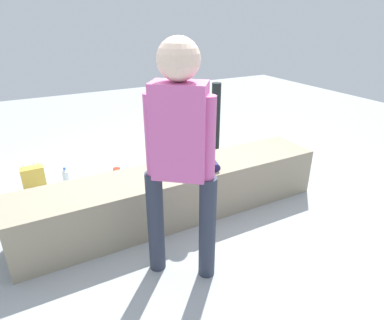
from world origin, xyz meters
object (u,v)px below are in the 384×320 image
Objects in this scene: party_cup_red at (117,172)px; handbag_black_leather at (196,145)px; water_bottle_far_side at (54,203)px; child_seated at (202,145)px; water_bottle_near_gift at (66,177)px; cake_box_white at (123,185)px; adult_standing at (180,147)px; cake_plate at (181,169)px; gift_bag at (34,178)px.

handbag_black_leather is (1.19, 0.15, 0.08)m from party_cup_red.
water_bottle_far_side reaches higher than party_cup_red.
water_bottle_near_gift is (-1.13, 1.17, -0.60)m from child_seated.
child_seated is at bearing -64.49° from party_cup_red.
handbag_black_leather is at bearing 24.41° from cake_box_white.
handbag_black_leather reaches higher than cake_box_white.
handbag_black_leather is at bearing 3.86° from water_bottle_near_gift.
handbag_black_leather is at bearing 58.66° from adult_standing.
cake_plate is 1.03× the size of water_bottle_near_gift.
cake_box_white is (0.86, -0.49, -0.07)m from gift_bag.
child_seated is at bearing 50.90° from adult_standing.
adult_standing is 2.29m from gift_bag.
adult_standing is at bearing -88.79° from cake_box_white.
adult_standing is 1.71m from cake_box_white.
adult_standing is at bearing -64.93° from gift_bag.
adult_standing is 4.84× the size of handbag_black_leather.
party_cup_red is (0.58, -0.03, -0.05)m from water_bottle_near_gift.
handbag_black_leather is (1.24, 0.56, 0.06)m from cake_box_white.
party_cup_red is at bearing -172.66° from handbag_black_leather.
gift_bag is at bearing 172.04° from water_bottle_near_gift.
gift_bag is 1.49× the size of water_bottle_near_gift.
adult_standing reaches higher than cake_box_white.
child_seated reaches higher than water_bottle_near_gift.
water_bottle_near_gift is at bearing -176.14° from handbag_black_leather.
adult_standing is at bearing -121.34° from handbag_black_leather.
water_bottle_near_gift is 0.62× the size of handbag_black_leather.
child_seated reaches higher than party_cup_red.
cake_box_white is (-0.05, -0.41, 0.02)m from party_cup_red.
child_seated reaches higher than water_bottle_far_side.
child_seated reaches higher than gift_bag.
water_bottle_far_side is at bearing -146.23° from party_cup_red.
water_bottle_far_side is (-1.09, 0.63, -0.40)m from cake_plate.
gift_bag is at bearing 134.90° from cake_plate.
party_cup_red is (-0.54, 1.14, -0.65)m from child_seated.
adult_standing is 17.92× the size of party_cup_red.
water_bottle_far_side is 0.72× the size of cake_box_white.
water_bottle_far_side is 2.51× the size of party_cup_red.
child_seated is 0.30m from cake_plate.
party_cup_red is at bearing 89.39° from adult_standing.
water_bottle_near_gift is at bearing -7.96° from gift_bag.
cake_plate is at bearing 63.97° from adult_standing.
adult_standing is 7.14× the size of water_bottle_far_side.
cake_box_white is at bearing 116.04° from cake_plate.
adult_standing reaches higher than water_bottle_near_gift.
water_bottle_far_side is 2.08m from handbag_black_leather.
gift_bag is at bearing 115.07° from adult_standing.
child_seated is 1.13m from cake_box_white.
child_seated is 1.46× the size of cake_box_white.
water_bottle_far_side reaches higher than water_bottle_near_gift.
gift_bag is 0.92m from party_cup_red.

